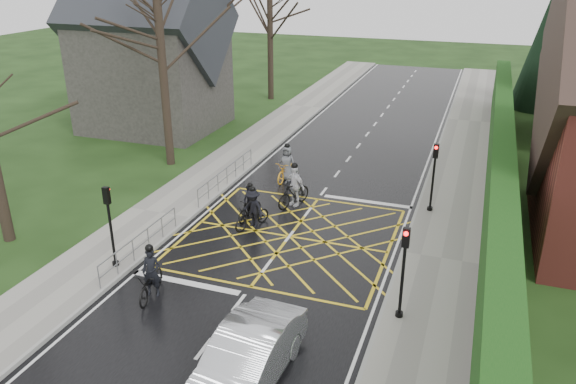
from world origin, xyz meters
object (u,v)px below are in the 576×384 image
Objects in this scene: cyclist_front at (294,190)px; cyclist_back at (250,206)px; cyclist_lead at (287,168)px; car at (246,360)px; cyclist_rear at (151,280)px; cyclist_mid at (253,212)px.

cyclist_back is at bearing -100.88° from cyclist_front.
cyclist_back is 4.81m from cyclist_lead.
cyclist_front is 11.66m from car.
cyclist_rear is 11.42m from cyclist_lead.
cyclist_lead is at bearing 108.30° from car.
car is (2.58, -11.37, 0.03)m from cyclist_front.
car is (3.95, -14.22, 0.12)m from cyclist_lead.
cyclist_front reaches higher than car.
cyclist_rear is 0.43× the size of car.
cyclist_lead is (-0.05, 4.81, 0.04)m from cyclist_back.
cyclist_rear is at bearing -80.56° from cyclist_front.
cyclist_front is 0.44× the size of car.
cyclist_rear is 6.63m from cyclist_back.
cyclist_mid is at bearing 114.59° from car.
cyclist_back is at bearing 115.27° from car.
cyclist_lead is at bearing 75.18° from cyclist_rear.
cyclist_front reaches higher than cyclist_rear.
cyclist_front is (2.06, 8.55, 0.14)m from cyclist_rear.
cyclist_front is at bearing 105.56° from car.
car is (3.49, -8.73, 0.13)m from cyclist_mid.
cyclist_mid reaches higher than car.
cyclist_rear is 1.19× the size of cyclist_back.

